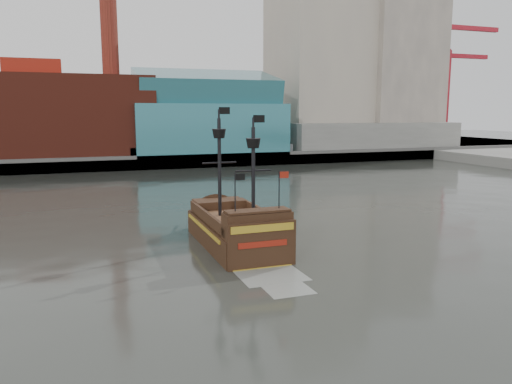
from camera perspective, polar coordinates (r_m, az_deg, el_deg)
name	(u,v)px	position (r m, az deg, el deg)	size (l,w,h in m)	color
ground	(316,268)	(34.61, 6.83, -8.65)	(400.00, 400.00, 0.00)	#262823
promenade_far	(144,152)	(122.71, -12.66, 4.52)	(220.00, 60.00, 2.00)	slate
seawall	(164,162)	(93.58, -10.43, 3.38)	(220.00, 1.00, 2.60)	#4C4C49
skyline	(168,47)	(116.58, -9.97, 15.97)	(149.00, 45.00, 62.00)	#7F6C4C
crane_a	(445,79)	(145.68, 20.81, 12.00)	(22.50, 4.00, 32.25)	slate
crane_b	(448,94)	(159.34, 21.06, 10.42)	(19.10, 4.00, 26.25)	slate
pirate_ship	(236,233)	(39.50, -2.28, -4.73)	(5.04, 15.65, 11.70)	black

